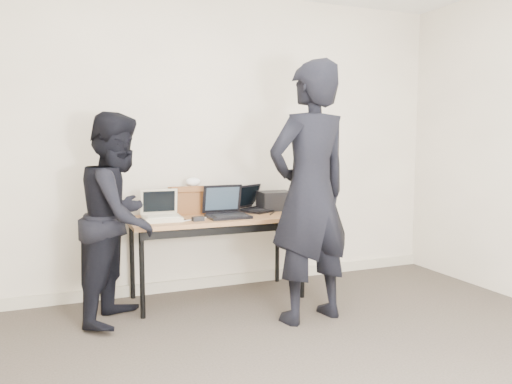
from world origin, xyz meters
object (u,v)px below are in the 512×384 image
laptop_center (226,210)px  laptop_beige (161,214)px  person_typist (310,193)px  laptop_right (255,205)px  desk (218,223)px  person_observer (119,217)px  leather_satchel (190,200)px  equipment_box (275,201)px

laptop_center → laptop_beige: bearing=175.9°
laptop_beige → person_typist: size_ratio=0.16×
laptop_right → desk: bearing=174.0°
laptop_center → person_observer: size_ratio=0.22×
laptop_right → leather_satchel: bearing=146.5°
laptop_beige → person_observer: 0.40m
desk → leather_satchel: (-0.18, 0.23, 0.19)m
leather_satchel → person_typist: person_typist is taller
desk → laptop_center: (0.06, -0.05, 0.12)m
desk → person_observer: 0.87m
laptop_beige → laptop_center: size_ratio=0.92×
laptop_beige → laptop_center: bearing=-1.2°
desk → laptop_beige: (-0.49, -0.01, 0.11)m
leather_satchel → equipment_box: leather_satchel is taller
person_typist → laptop_beige: bearing=-47.5°
desk → laptop_center: bearing=-37.7°
desk → person_typist: person_typist is taller
desk → person_typist: (0.49, -0.75, 0.32)m
laptop_right → leather_satchel: 0.61m
laptop_right → equipment_box: 0.21m
desk → laptop_right: (0.43, 0.19, 0.11)m
laptop_right → person_observer: bearing=166.9°
laptop_right → laptop_beige: bearing=162.4°
equipment_box → desk: bearing=-163.1°
equipment_box → person_typist: size_ratio=0.15×
laptop_center → leather_satchel: laptop_center is taller
person_typist → person_observer: (-1.33, 0.56, -0.19)m
laptop_right → leather_satchel: size_ratio=1.21×
leather_satchel → person_observer: 0.79m
desk → leather_satchel: leather_satchel is taller
person_observer → equipment_box: bearing=-46.3°
laptop_beige → laptop_right: laptop_beige is taller
laptop_center → person_observer: 0.91m
laptop_right → person_typist: (0.06, -0.94, 0.20)m
leather_satchel → equipment_box: size_ratio=1.21×
laptop_beige → leather_satchel: (0.31, 0.24, 0.08)m
person_observer → laptop_center: bearing=-51.7°
leather_satchel → person_observer: (-0.66, -0.42, -0.06)m
laptop_center → leather_satchel: (-0.24, 0.27, 0.07)m
laptop_beige → laptop_right: bearing=15.0°
laptop_beige → equipment_box: size_ratio=1.07×
person_typist → person_observer: bearing=-32.9°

